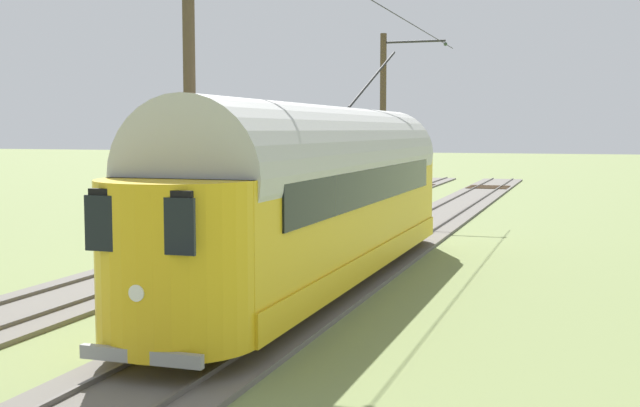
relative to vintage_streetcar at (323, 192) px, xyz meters
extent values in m
plane|color=olive|center=(2.43, -3.12, -2.26)|extent=(220.00, 220.00, 0.00)
cube|color=#666059|center=(0.00, -3.12, -2.21)|extent=(2.80, 80.00, 0.10)
cube|color=#59544C|center=(0.72, -3.12, -2.12)|extent=(0.07, 80.00, 0.08)
cube|color=#59544C|center=(-0.72, -3.12, -2.12)|extent=(0.07, 80.00, 0.08)
cube|color=#47331E|center=(0.00, -35.12, -2.15)|extent=(2.50, 0.24, 0.08)
cube|color=#47331E|center=(0.00, -34.47, -2.15)|extent=(2.50, 0.24, 0.08)
cube|color=#47331E|center=(0.00, -33.82, -2.15)|extent=(2.50, 0.24, 0.08)
cube|color=#47331E|center=(0.00, -33.17, -2.15)|extent=(2.50, 0.24, 0.08)
cube|color=#47331E|center=(0.00, -32.52, -2.15)|extent=(2.50, 0.24, 0.08)
cube|color=#666059|center=(4.87, -3.12, -2.21)|extent=(2.80, 80.00, 0.10)
cube|color=#59544C|center=(5.59, -3.12, -2.12)|extent=(0.07, 80.00, 0.08)
cube|color=#59544C|center=(4.15, -3.12, -2.12)|extent=(0.07, 80.00, 0.08)
cube|color=#47331E|center=(4.87, -35.12, -2.15)|extent=(2.50, 0.24, 0.08)
cube|color=#47331E|center=(4.87, -34.47, -2.15)|extent=(2.50, 0.24, 0.08)
cube|color=#47331E|center=(4.87, -33.82, -2.15)|extent=(2.50, 0.24, 0.08)
cube|color=#47331E|center=(4.87, -33.17, -2.15)|extent=(2.50, 0.24, 0.08)
cube|color=#47331E|center=(4.87, -32.52, -2.15)|extent=(2.50, 0.24, 0.08)
cube|color=gold|center=(0.00, -0.01, -1.55)|extent=(2.65, 14.45, 0.55)
cube|color=gold|center=(0.00, -0.01, -0.80)|extent=(2.55, 14.45, 0.95)
cube|color=gold|center=(0.00, -0.01, 0.20)|extent=(2.55, 14.45, 1.05)
cylinder|color=#B7B7B2|center=(0.00, -0.01, 0.72)|extent=(2.65, 14.16, 2.65)
cylinder|color=gold|center=(0.00, 7.17, -0.55)|extent=(2.55, 2.55, 2.55)
cylinder|color=gold|center=(0.00, -7.18, -0.55)|extent=(2.55, 2.55, 2.55)
cube|color=black|center=(0.00, 8.30, 0.46)|extent=(1.63, 0.08, 0.36)
cube|color=black|center=(0.00, 8.34, 0.15)|extent=(1.73, 0.06, 0.80)
cube|color=black|center=(1.29, -0.01, 0.20)|extent=(0.04, 12.14, 0.80)
cube|color=black|center=(-1.30, -0.01, 0.20)|extent=(0.04, 12.14, 0.80)
cylinder|color=silver|center=(0.00, 8.43, -0.80)|extent=(0.24, 0.06, 0.24)
cube|color=gray|center=(0.00, 8.37, -1.73)|extent=(1.94, 0.12, 0.20)
cylinder|color=black|center=(0.00, -4.74, 2.98)|extent=(0.07, 5.16, 1.93)
cylinder|color=black|center=(0.72, 4.62, -1.70)|extent=(0.10, 0.76, 0.76)
cylinder|color=black|center=(-0.72, 4.62, -1.70)|extent=(0.10, 0.76, 0.76)
cylinder|color=black|center=(0.72, -4.63, -1.70)|extent=(0.10, 0.76, 0.76)
cylinder|color=black|center=(-0.72, -4.63, -1.70)|extent=(0.10, 0.76, 0.76)
cylinder|color=#4C3D28|center=(2.73, -16.98, 1.71)|extent=(0.28, 0.28, 7.93)
cylinder|color=#2D2D2D|center=(1.36, -16.98, 5.27)|extent=(2.73, 0.10, 0.10)
sphere|color=#334733|center=(0.00, -16.98, 5.12)|extent=(0.16, 0.16, 0.16)
cylinder|color=#4C3D28|center=(2.73, 1.45, 1.71)|extent=(0.28, 0.28, 7.93)
cylinder|color=black|center=(1.36, -16.98, 5.27)|extent=(2.73, 0.02, 0.02)
cube|color=#47331E|center=(7.57, -6.33, -2.17)|extent=(0.24, 2.40, 0.18)
cube|color=#47331E|center=(7.87, -6.33, -2.17)|extent=(0.24, 2.40, 0.18)
cube|color=#47331E|center=(8.17, -6.33, -2.17)|extent=(0.24, 2.40, 0.18)
cube|color=#47331E|center=(7.87, -6.63, -1.99)|extent=(2.40, 0.24, 0.18)
cube|color=#47331E|center=(7.87, -6.33, -1.99)|extent=(2.40, 0.24, 0.18)
cube|color=#47331E|center=(7.87, -6.03, -1.99)|extent=(2.40, 0.24, 0.18)
cube|color=#47331E|center=(7.57, -6.33, -1.81)|extent=(0.24, 2.40, 0.18)
cube|color=#47331E|center=(7.87, -6.33, -1.81)|extent=(0.24, 2.40, 0.18)
cube|color=#47331E|center=(8.17, -6.33, -1.81)|extent=(0.24, 2.40, 0.18)
camera|label=1|loc=(-5.95, 18.32, 1.47)|focal=45.84mm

